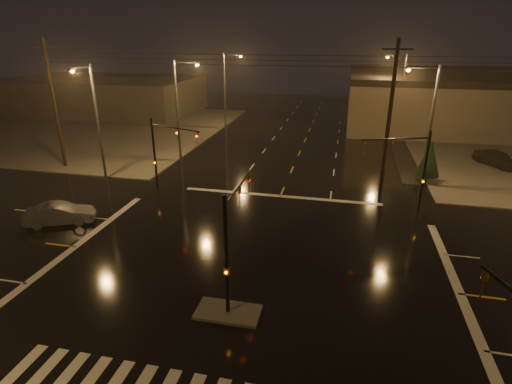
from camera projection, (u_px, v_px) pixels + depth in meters
ground at (248, 268)px, 22.33m from camera, size 140.00×140.00×0.00m
sidewalk_nw at (90, 128)px, 55.65m from camera, size 36.00×36.00×0.12m
median_island at (228, 312)px, 18.68m from camera, size 3.00×1.60×0.15m
stop_bar_far at (280, 196)px, 32.32m from camera, size 16.00×0.50×0.01m
commercial_block at (104, 95)px, 66.56m from camera, size 30.00×18.00×5.60m
signal_mast_median at (232, 233)px, 18.17m from camera, size 0.25×4.59×6.00m
signal_mast_ne at (412, 162)px, 28.22m from camera, size 4.84×1.86×6.00m
signal_mast_nw at (163, 147)px, 32.08m from camera, size 4.84×1.86×6.00m
streetlight_1 at (180, 105)px, 38.82m from camera, size 2.77×0.32×10.00m
streetlight_2 at (227, 86)px, 53.35m from camera, size 2.77×0.32×10.00m
streetlight_3 at (427, 119)px, 32.46m from camera, size 2.77×0.32×10.00m
streetlight_4 at (400, 89)px, 50.62m from camera, size 2.77×0.32×10.00m
streetlight_5 at (95, 116)px, 33.61m from camera, size 0.32×2.77×10.00m
utility_pole_0 at (55, 104)px, 37.27m from camera, size 2.20×0.32×12.00m
utility_pole_1 at (389, 118)px, 31.17m from camera, size 2.20×0.32×12.00m
conifer_0 at (429, 158)px, 34.44m from camera, size 2.02×2.02×3.86m
car_parked at (497, 158)px, 39.36m from camera, size 4.12×5.07×1.62m
car_crossing at (60, 214)px, 27.36m from camera, size 4.71×3.29×1.47m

